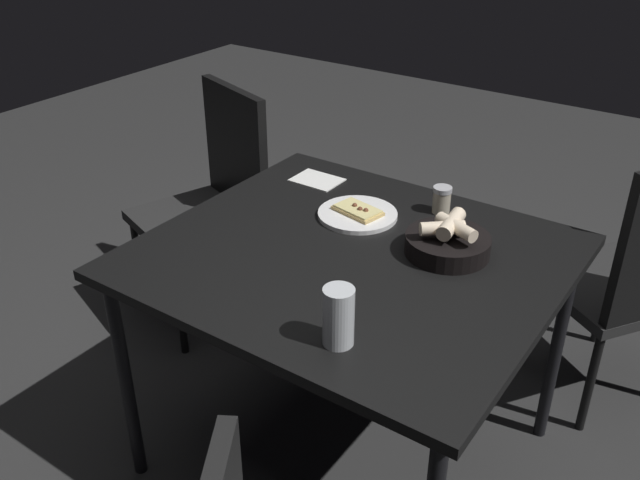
{
  "coord_description": "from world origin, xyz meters",
  "views": [
    {
      "loc": [
        0.88,
        -1.42,
        1.73
      ],
      "look_at": [
        -0.04,
        -0.09,
        0.83
      ],
      "focal_mm": 39.03,
      "sensor_mm": 36.0,
      "label": 1
    }
  ],
  "objects_px": {
    "dining_table": "(351,271)",
    "pizza_plate": "(358,214)",
    "chair_near": "(636,273)",
    "pepper_shaker": "(442,201)",
    "beer_glass": "(338,319)",
    "chair_far": "(214,193)",
    "bread_basket": "(448,242)"
  },
  "relations": [
    {
      "from": "dining_table",
      "to": "pepper_shaker",
      "type": "xyz_separation_m",
      "value": [
        0.09,
        0.36,
        0.1
      ]
    },
    {
      "from": "dining_table",
      "to": "pizza_plate",
      "type": "xyz_separation_m",
      "value": [
        -0.1,
        0.19,
        0.07
      ]
    },
    {
      "from": "pizza_plate",
      "to": "chair_near",
      "type": "relative_size",
      "value": 0.25
    },
    {
      "from": "bread_basket",
      "to": "chair_far",
      "type": "relative_size",
      "value": 0.25
    },
    {
      "from": "pizza_plate",
      "to": "chair_near",
      "type": "bearing_deg",
      "value": 37.57
    },
    {
      "from": "bread_basket",
      "to": "pepper_shaker",
      "type": "bearing_deg",
      "value": 120.11
    },
    {
      "from": "dining_table",
      "to": "chair_near",
      "type": "height_order",
      "value": "chair_near"
    },
    {
      "from": "pepper_shaker",
      "to": "chair_far",
      "type": "bearing_deg",
      "value": 177.97
    },
    {
      "from": "beer_glass",
      "to": "chair_far",
      "type": "height_order",
      "value": "chair_far"
    },
    {
      "from": "chair_near",
      "to": "beer_glass",
      "type": "bearing_deg",
      "value": -111.31
    },
    {
      "from": "pizza_plate",
      "to": "pepper_shaker",
      "type": "height_order",
      "value": "pepper_shaker"
    },
    {
      "from": "beer_glass",
      "to": "pepper_shaker",
      "type": "distance_m",
      "value": 0.73
    },
    {
      "from": "bread_basket",
      "to": "chair_near",
      "type": "relative_size",
      "value": 0.25
    },
    {
      "from": "pizza_plate",
      "to": "chair_far",
      "type": "xyz_separation_m",
      "value": [
        -0.8,
        0.21,
        -0.23
      ]
    },
    {
      "from": "dining_table",
      "to": "bread_basket",
      "type": "xyz_separation_m",
      "value": [
        0.22,
        0.14,
        0.1
      ]
    },
    {
      "from": "bread_basket",
      "to": "chair_near",
      "type": "xyz_separation_m",
      "value": [
        0.41,
        0.61,
        -0.27
      ]
    },
    {
      "from": "beer_glass",
      "to": "chair_near",
      "type": "height_order",
      "value": "chair_near"
    },
    {
      "from": "pepper_shaker",
      "to": "chair_near",
      "type": "bearing_deg",
      "value": 36.21
    },
    {
      "from": "dining_table",
      "to": "beer_glass",
      "type": "bearing_deg",
      "value": -61.71
    },
    {
      "from": "pizza_plate",
      "to": "bread_basket",
      "type": "bearing_deg",
      "value": -8.79
    },
    {
      "from": "beer_glass",
      "to": "bread_basket",
      "type": "bearing_deg",
      "value": 86.77
    },
    {
      "from": "beer_glass",
      "to": "pepper_shaker",
      "type": "bearing_deg",
      "value": 97.8
    },
    {
      "from": "pizza_plate",
      "to": "chair_far",
      "type": "relative_size",
      "value": 0.25
    },
    {
      "from": "beer_glass",
      "to": "chair_near",
      "type": "relative_size",
      "value": 0.15
    },
    {
      "from": "dining_table",
      "to": "chair_far",
      "type": "relative_size",
      "value": 1.17
    },
    {
      "from": "beer_glass",
      "to": "pepper_shaker",
      "type": "xyz_separation_m",
      "value": [
        -0.1,
        0.72,
        -0.03
      ]
    },
    {
      "from": "dining_table",
      "to": "pepper_shaker",
      "type": "height_order",
      "value": "pepper_shaker"
    },
    {
      "from": "bread_basket",
      "to": "chair_near",
      "type": "distance_m",
      "value": 0.78
    },
    {
      "from": "pizza_plate",
      "to": "bread_basket",
      "type": "relative_size",
      "value": 1.04
    },
    {
      "from": "bread_basket",
      "to": "chair_far",
      "type": "distance_m",
      "value": 1.18
    },
    {
      "from": "pepper_shaker",
      "to": "chair_near",
      "type": "distance_m",
      "value": 0.71
    },
    {
      "from": "pizza_plate",
      "to": "chair_near",
      "type": "height_order",
      "value": "chair_near"
    }
  ]
}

